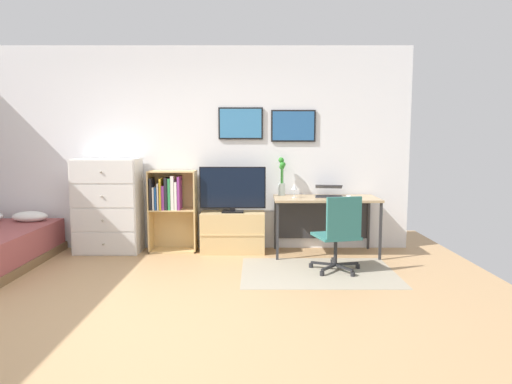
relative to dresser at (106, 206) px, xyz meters
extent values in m
plane|color=tan|center=(0.93, -2.15, -0.62)|extent=(7.20, 7.20, 0.00)
cube|color=white|center=(0.93, 0.28, 0.73)|extent=(6.12, 0.06, 2.70)
cube|color=black|center=(1.73, 0.23, 1.07)|extent=(0.59, 0.02, 0.42)
cube|color=teal|center=(1.73, 0.22, 1.07)|extent=(0.55, 0.01, 0.38)
cube|color=black|center=(2.43, 0.23, 1.04)|extent=(0.59, 0.02, 0.42)
cube|color=#285B93|center=(2.43, 0.22, 1.04)|extent=(0.55, 0.01, 0.38)
cube|color=#9E937F|center=(2.62, -0.93, -0.61)|extent=(1.70, 1.20, 0.01)
ellipsoid|color=white|center=(-1.00, -0.05, -0.13)|extent=(0.45, 0.29, 0.14)
cube|color=silver|center=(0.00, 0.01, 0.00)|extent=(0.83, 0.42, 1.23)
cube|color=silver|center=(0.00, -0.21, -0.46)|extent=(0.79, 0.01, 0.28)
sphere|color=#A59E8C|center=(0.00, -0.23, -0.46)|extent=(0.03, 0.03, 0.03)
cube|color=silver|center=(0.00, -0.21, -0.15)|extent=(0.79, 0.01, 0.28)
sphere|color=#A59E8C|center=(0.00, -0.23, -0.15)|extent=(0.03, 0.03, 0.03)
cube|color=silver|center=(0.00, -0.21, 0.15)|extent=(0.79, 0.01, 0.28)
sphere|color=#A59E8C|center=(0.00, -0.23, 0.15)|extent=(0.03, 0.03, 0.03)
cube|color=silver|center=(0.00, -0.21, 0.46)|extent=(0.79, 0.01, 0.28)
sphere|color=#A59E8C|center=(0.00, -0.23, 0.46)|extent=(0.03, 0.03, 0.03)
cube|color=tan|center=(0.54, 0.07, -0.08)|extent=(0.02, 0.30, 1.07)
cube|color=tan|center=(1.13, 0.07, -0.08)|extent=(0.02, 0.30, 1.07)
cube|color=tan|center=(0.84, 0.07, -0.61)|extent=(0.61, 0.30, 0.02)
cube|color=tan|center=(0.84, 0.07, -0.06)|extent=(0.58, 0.30, 0.02)
cube|color=tan|center=(0.84, 0.07, 0.45)|extent=(0.58, 0.30, 0.02)
cube|color=tan|center=(0.84, 0.21, -0.08)|extent=(0.61, 0.01, 1.07)
cube|color=black|center=(0.57, 0.03, 0.16)|extent=(0.03, 0.21, 0.41)
cube|color=white|center=(0.61, 0.04, 0.10)|extent=(0.02, 0.23, 0.30)
cube|color=#1E519E|center=(0.63, 0.03, 0.10)|extent=(0.02, 0.20, 0.29)
cube|color=white|center=(0.66, 0.01, 0.12)|extent=(0.02, 0.18, 0.34)
cube|color=gold|center=(0.70, 0.02, 0.15)|extent=(0.02, 0.19, 0.41)
cube|color=#8C388C|center=(0.73, 0.01, 0.11)|extent=(0.03, 0.17, 0.31)
cube|color=black|center=(0.77, 0.04, 0.16)|extent=(0.04, 0.22, 0.42)
cube|color=#2D8C4C|center=(0.81, 0.03, 0.15)|extent=(0.03, 0.20, 0.41)
cube|color=white|center=(0.85, 0.01, 0.17)|extent=(0.04, 0.17, 0.44)
cube|color=white|center=(0.89, 0.01, 0.13)|extent=(0.03, 0.17, 0.36)
cube|color=#8C388C|center=(0.93, 0.04, 0.17)|extent=(0.03, 0.24, 0.43)
cube|color=tan|center=(1.63, 0.02, -0.35)|extent=(0.83, 0.40, 0.53)
cube|color=tan|center=(1.63, -0.19, -0.35)|extent=(0.83, 0.01, 0.02)
cube|color=black|center=(1.63, 0.00, -0.08)|extent=(0.28, 0.16, 0.02)
cube|color=black|center=(1.63, 0.00, -0.04)|extent=(0.06, 0.04, 0.05)
cube|color=black|center=(1.63, 0.00, 0.24)|extent=(0.86, 0.02, 0.54)
cube|color=black|center=(1.63, -0.02, 0.24)|extent=(0.83, 0.01, 0.51)
cube|color=tan|center=(2.82, -0.11, 0.11)|extent=(1.32, 0.64, 0.03)
cube|color=#2D2D30|center=(2.19, -0.40, -0.26)|extent=(0.03, 0.03, 0.71)
cube|color=#2D2D30|center=(3.45, -0.40, -0.26)|extent=(0.03, 0.03, 0.71)
cube|color=#2D2D30|center=(2.19, 0.19, -0.26)|extent=(0.03, 0.03, 0.71)
cube|color=#2D2D30|center=(3.45, 0.19, -0.26)|extent=(0.03, 0.03, 0.71)
cube|color=#2D2D30|center=(2.82, 0.21, -0.22)|extent=(1.26, 0.02, 0.50)
cylinder|color=#232326|center=(3.10, -0.78, -0.59)|extent=(0.05, 0.05, 0.05)
cube|color=#232326|center=(2.96, -0.81, -0.55)|extent=(0.28, 0.10, 0.02)
cylinder|color=#232326|center=(2.84, -0.57, -0.59)|extent=(0.05, 0.05, 0.05)
cube|color=#232326|center=(2.83, -0.71, -0.55)|extent=(0.05, 0.28, 0.02)
cylinder|color=#232326|center=(2.56, -0.75, -0.59)|extent=(0.05, 0.05, 0.05)
cube|color=#232326|center=(2.69, -0.80, -0.55)|extent=(0.27, 0.13, 0.02)
cylinder|color=#232326|center=(2.65, -1.06, -0.59)|extent=(0.05, 0.05, 0.05)
cube|color=#232326|center=(2.74, -0.96, -0.55)|extent=(0.20, 0.23, 0.02)
cylinder|color=#232326|center=(2.97, -1.09, -0.59)|extent=(0.05, 0.05, 0.05)
cube|color=#232326|center=(2.90, -0.97, -0.55)|extent=(0.17, 0.25, 0.02)
cylinder|color=#232326|center=(2.82, -0.85, -0.39)|extent=(0.04, 0.04, 0.30)
cube|color=#2D6B66|center=(2.82, -0.85, -0.22)|extent=(0.53, 0.53, 0.03)
cube|color=#2D6B66|center=(2.87, -1.04, 0.02)|extent=(0.39, 0.13, 0.45)
cube|color=#333338|center=(2.87, -0.07, 0.13)|extent=(0.37, 0.28, 0.01)
cube|color=black|center=(2.87, -0.07, 0.14)|extent=(0.35, 0.25, 0.00)
cube|color=#333338|center=(2.89, 0.07, 0.24)|extent=(0.37, 0.26, 0.07)
cube|color=black|center=(2.89, 0.07, 0.25)|extent=(0.35, 0.24, 0.06)
ellipsoid|color=silver|center=(3.11, -0.12, 0.14)|extent=(0.06, 0.10, 0.03)
cylinder|color=silver|center=(2.27, 0.13, 0.20)|extent=(0.09, 0.09, 0.16)
cylinder|color=#3D8438|center=(2.29, 0.13, 0.35)|extent=(0.01, 0.01, 0.36)
sphere|color=#308B2C|center=(2.29, 0.13, 0.53)|extent=(0.07, 0.07, 0.07)
cylinder|color=#3D8438|center=(2.27, 0.13, 0.34)|extent=(0.01, 0.01, 0.33)
sphere|color=#308B2C|center=(2.27, 0.13, 0.50)|extent=(0.07, 0.07, 0.07)
cylinder|color=#3D8438|center=(2.27, 0.13, 0.38)|extent=(0.01, 0.01, 0.41)
sphere|color=#308B2C|center=(2.27, 0.13, 0.59)|extent=(0.07, 0.07, 0.07)
cylinder|color=#3D8438|center=(2.26, 0.12, 0.38)|extent=(0.01, 0.01, 0.42)
sphere|color=#308B2C|center=(2.26, 0.12, 0.59)|extent=(0.07, 0.07, 0.07)
cylinder|color=#3D8438|center=(2.28, 0.11, 0.35)|extent=(0.01, 0.01, 0.36)
sphere|color=#308B2C|center=(2.28, 0.11, 0.53)|extent=(0.07, 0.07, 0.07)
cylinder|color=silver|center=(2.41, -0.16, 0.13)|extent=(0.06, 0.06, 0.01)
cylinder|color=silver|center=(2.41, -0.16, 0.18)|extent=(0.01, 0.01, 0.10)
cone|color=silver|center=(2.41, -0.16, 0.27)|extent=(0.07, 0.07, 0.07)
camera|label=1|loc=(1.93, -5.78, 0.82)|focal=31.45mm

